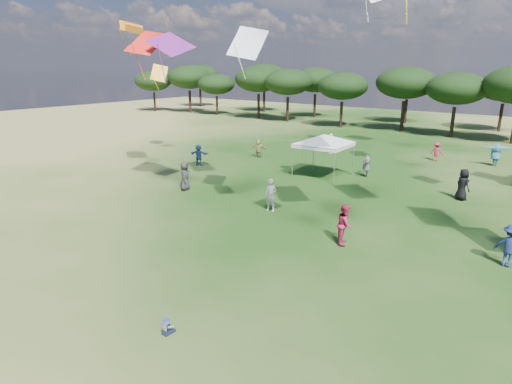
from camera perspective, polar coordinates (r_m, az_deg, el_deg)
ground at (r=12.24m, az=-19.52°, el=-22.47°), size 140.00×140.00×0.00m
tent_left at (r=29.77m, az=9.08°, el=7.38°), size 6.65×6.65×3.28m
toddler at (r=13.25m, az=-11.80°, el=-17.21°), size 0.34×0.38×0.52m
festival_crowd at (r=29.21m, az=17.89°, el=2.63°), size 28.77×21.97×1.93m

